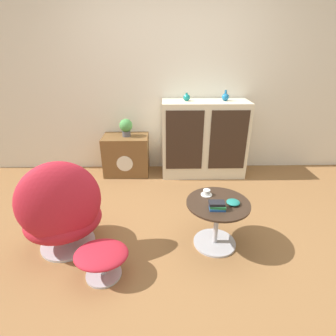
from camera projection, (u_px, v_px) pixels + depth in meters
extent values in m
plane|color=olive|center=(174.00, 236.00, 2.57)|extent=(12.00, 12.00, 0.00)
cube|color=silver|center=(170.00, 79.00, 3.58)|extent=(6.40, 0.06, 2.60)
cube|color=beige|center=(204.00, 139.00, 3.67)|extent=(1.16, 0.47, 1.05)
cube|color=#332319|center=(184.00, 141.00, 3.43)|extent=(0.49, 0.01, 0.80)
cube|color=#332319|center=(228.00, 141.00, 3.44)|extent=(0.49, 0.01, 0.80)
cube|color=brown|center=(126.00, 155.00, 3.78)|extent=(0.63, 0.43, 0.56)
cylinder|color=beige|center=(125.00, 164.00, 3.60)|extent=(0.22, 0.01, 0.22)
cylinder|color=#B7B7BC|center=(69.00, 243.00, 2.47)|extent=(0.49, 0.49, 0.02)
cylinder|color=#B7B7BC|center=(68.00, 238.00, 2.45)|extent=(0.06, 0.06, 0.09)
ellipsoid|color=#B21E2D|center=(64.00, 220.00, 2.36)|extent=(0.83, 0.78, 0.32)
ellipsoid|color=#B21E2D|center=(59.00, 202.00, 2.15)|extent=(0.78, 0.64, 0.72)
cylinder|color=#B7B7BC|center=(104.00, 274.00, 2.13)|extent=(0.29, 0.29, 0.02)
cylinder|color=#B7B7BC|center=(103.00, 266.00, 2.10)|extent=(0.04, 0.04, 0.15)
ellipsoid|color=#B21E2D|center=(101.00, 254.00, 2.05)|extent=(0.43, 0.36, 0.09)
cylinder|color=#B7B7BC|center=(214.00, 242.00, 2.48)|extent=(0.39, 0.39, 0.02)
cylinder|color=#B7B7BC|center=(216.00, 223.00, 2.39)|extent=(0.04, 0.04, 0.42)
cylinder|color=#332319|center=(218.00, 203.00, 2.30)|extent=(0.56, 0.56, 0.02)
ellipsoid|color=#147A75|center=(187.00, 97.00, 3.43)|extent=(0.09, 0.09, 0.09)
cylinder|color=#147A75|center=(187.00, 94.00, 3.41)|extent=(0.03, 0.03, 0.02)
ellipsoid|color=#196699|center=(225.00, 97.00, 3.44)|extent=(0.09, 0.09, 0.09)
cylinder|color=#196699|center=(226.00, 92.00, 3.41)|extent=(0.03, 0.03, 0.05)
cylinder|color=#4C4C51|center=(126.00, 133.00, 3.64)|extent=(0.11, 0.11, 0.08)
sphere|color=#478E47|center=(126.00, 125.00, 3.60)|extent=(0.18, 0.18, 0.18)
cylinder|color=white|center=(206.00, 195.00, 2.41)|extent=(0.10, 0.10, 0.01)
cylinder|color=white|center=(207.00, 192.00, 2.40)|extent=(0.06, 0.06, 0.05)
cube|color=#1E478C|center=(217.00, 208.00, 2.19)|extent=(0.14, 0.09, 0.02)
cube|color=#237038|center=(218.00, 206.00, 2.18)|extent=(0.14, 0.09, 0.02)
cube|color=black|center=(217.00, 203.00, 2.18)|extent=(0.13, 0.09, 0.03)
ellipsoid|color=#1E7A70|center=(233.00, 202.00, 2.26)|extent=(0.12, 0.12, 0.04)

